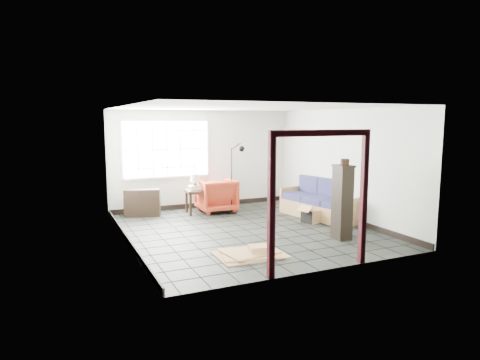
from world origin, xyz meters
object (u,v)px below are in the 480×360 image
armchair (216,194)px  tall_shelf (342,202)px  futon_sofa (323,204)px  side_table (197,194)px

armchair → tall_shelf: tall_shelf is taller
armchair → tall_shelf: bearing=112.6°
futon_sofa → side_table: futon_sofa is taller
armchair → futon_sofa: bearing=142.8°
side_table → tall_shelf: size_ratio=0.41×
side_table → tall_shelf: bearing=-61.0°
futon_sofa → side_table: bearing=136.5°
futon_sofa → side_table: (-2.64, 1.64, 0.17)m
armchair → side_table: (-0.52, -0.03, 0.03)m
tall_shelf → side_table: bearing=124.0°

